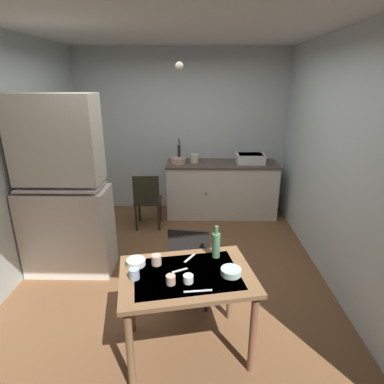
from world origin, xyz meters
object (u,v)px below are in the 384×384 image
(sink_basin, at_px, (250,158))
(hand_pump, at_px, (179,152))
(chair_by_counter, at_px, (148,200))
(glass_bottle, at_px, (216,244))
(hutch_cabinet, at_px, (63,195))
(dining_table, at_px, (187,285))
(serving_bowl_wide, at_px, (136,262))
(chair_far_side, at_px, (190,263))
(teacup_cream, at_px, (156,260))
(mixing_bowl_counter, at_px, (178,161))

(sink_basin, bearing_deg, hand_pump, 177.75)
(chair_by_counter, bearing_deg, glass_bottle, -66.38)
(hutch_cabinet, distance_m, sink_basin, 2.90)
(chair_by_counter, height_order, glass_bottle, glass_bottle)
(sink_basin, distance_m, dining_table, 3.06)
(serving_bowl_wide, relative_size, glass_bottle, 0.54)
(dining_table, bearing_deg, sink_basin, 72.27)
(hand_pump, height_order, glass_bottle, hand_pump)
(chair_far_side, distance_m, teacup_cream, 0.62)
(serving_bowl_wide, bearing_deg, teacup_cream, 3.92)
(glass_bottle, bearing_deg, dining_table, -132.90)
(sink_basin, distance_m, glass_bottle, 2.73)
(chair_far_side, bearing_deg, teacup_cream, -119.87)
(hutch_cabinet, bearing_deg, serving_bowl_wide, -46.84)
(mixing_bowl_counter, distance_m, glass_bottle, 2.63)
(dining_table, bearing_deg, glass_bottle, 47.10)
(hutch_cabinet, xyz_separation_m, serving_bowl_wide, (1.00, -1.07, -0.19))
(sink_basin, xyz_separation_m, glass_bottle, (-0.69, -2.64, -0.11))
(hutch_cabinet, height_order, dining_table, hutch_cabinet)
(hand_pump, relative_size, mixing_bowl_counter, 1.69)
(hutch_cabinet, relative_size, dining_table, 1.77)
(serving_bowl_wide, bearing_deg, sink_basin, 64.23)
(hand_pump, height_order, chair_far_side, hand_pump)
(chair_by_counter, relative_size, glass_bottle, 3.02)
(teacup_cream, bearing_deg, mixing_bowl_counter, 89.58)
(hutch_cabinet, distance_m, hand_pump, 2.13)
(sink_basin, relative_size, chair_by_counter, 0.51)
(serving_bowl_wide, height_order, teacup_cream, teacup_cream)
(hutch_cabinet, relative_size, teacup_cream, 24.46)
(dining_table, bearing_deg, hutch_cabinet, 140.15)
(dining_table, xyz_separation_m, chair_far_side, (0.01, 0.59, -0.17))
(dining_table, height_order, teacup_cream, teacup_cream)
(chair_far_side, bearing_deg, hutch_cabinet, 157.48)
(hutch_cabinet, relative_size, mixing_bowl_counter, 8.86)
(hand_pump, distance_m, glass_bottle, 2.73)
(sink_basin, bearing_deg, mixing_bowl_counter, -177.52)
(chair_by_counter, relative_size, serving_bowl_wide, 5.62)
(sink_basin, distance_m, serving_bowl_wide, 3.09)
(hutch_cabinet, distance_m, serving_bowl_wide, 1.47)
(hand_pump, distance_m, mixing_bowl_counter, 0.16)
(hand_pump, bearing_deg, serving_bowl_wide, -93.87)
(mixing_bowl_counter, height_order, glass_bottle, glass_bottle)
(teacup_cream, height_order, glass_bottle, glass_bottle)
(dining_table, height_order, chair_by_counter, chair_by_counter)
(chair_far_side, distance_m, chair_by_counter, 1.88)
(hand_pump, bearing_deg, glass_bottle, -80.20)
(dining_table, distance_m, chair_by_counter, 2.44)
(hand_pump, bearing_deg, hutch_cabinet, -124.11)
(mixing_bowl_counter, xyz_separation_m, serving_bowl_wide, (-0.19, -2.73, -0.17))
(hutch_cabinet, bearing_deg, hand_pump, 55.89)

